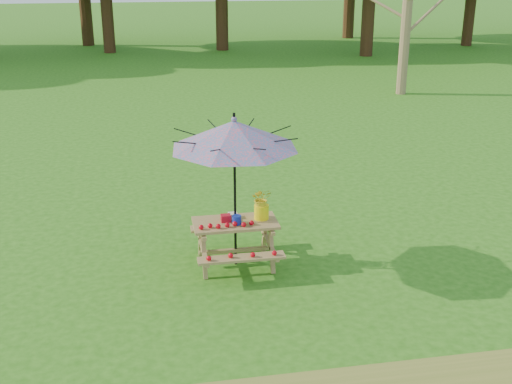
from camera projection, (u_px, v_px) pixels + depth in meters
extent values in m
plane|color=#286513|center=(462.00, 261.00, 9.44)|extent=(120.00, 120.00, 0.00)
cylinder|color=#8A6A4B|center=(407.00, 17.00, 20.19)|extent=(0.32, 0.32, 4.86)
cube|color=olive|center=(235.00, 223.00, 9.13)|extent=(1.20, 0.62, 0.04)
cube|color=olive|center=(242.00, 258.00, 8.72)|extent=(1.20, 0.22, 0.04)
cube|color=olive|center=(230.00, 227.00, 9.74)|extent=(1.20, 0.22, 0.04)
cylinder|color=black|center=(235.00, 192.00, 8.96)|extent=(0.04, 0.04, 2.25)
cone|color=#207BB7|center=(234.00, 135.00, 8.68)|extent=(2.25, 2.25, 0.38)
sphere|color=#207BB7|center=(234.00, 119.00, 8.61)|extent=(0.08, 0.08, 0.08)
cube|color=red|center=(226.00, 218.00, 9.11)|extent=(0.14, 0.12, 0.10)
cylinder|color=#1325A2|center=(237.00, 220.00, 9.01)|extent=(0.13, 0.13, 0.13)
cube|color=white|center=(233.00, 215.00, 9.25)|extent=(0.13, 0.13, 0.07)
cylinder|color=#FFE80D|center=(261.00, 212.00, 9.19)|extent=(0.21, 0.21, 0.21)
imported|color=gold|center=(261.00, 199.00, 9.12)|extent=(0.29, 0.25, 0.32)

